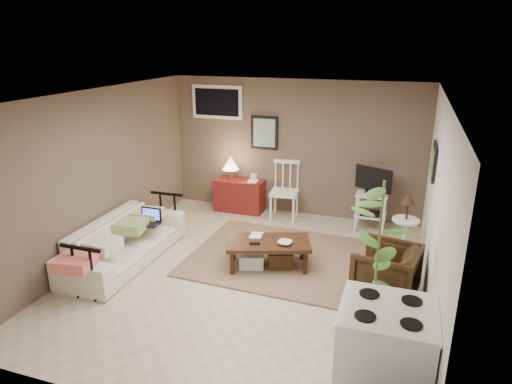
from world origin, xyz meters
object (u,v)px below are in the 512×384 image
(tv_stand, at_px, (372,197))
(stove, at_px, (384,360))
(coffee_table, at_px, (268,252))
(side_table, at_px, (406,218))
(sofa, at_px, (124,234))
(red_console, at_px, (239,192))
(potted_plant, at_px, (377,256))
(armchair, at_px, (386,269))
(spindle_chair, at_px, (284,192))

(tv_stand, height_order, stove, tv_stand)
(coffee_table, distance_m, side_table, 2.02)
(sofa, distance_m, stove, 4.03)
(red_console, distance_m, tv_stand, 2.40)
(tv_stand, height_order, potted_plant, potted_plant)
(coffee_table, relative_size, red_console, 1.23)
(tv_stand, bearing_deg, potted_plant, -84.54)
(coffee_table, height_order, stove, stove)
(coffee_table, bearing_deg, stove, -51.91)
(tv_stand, height_order, armchair, tv_stand)
(stove, bearing_deg, sofa, 155.34)
(side_table, height_order, armchair, side_table)
(side_table, bearing_deg, red_console, 159.88)
(spindle_chair, bearing_deg, stove, -64.10)
(spindle_chair, relative_size, side_table, 1.00)
(spindle_chair, xyz_separation_m, armchair, (1.86, -2.11, -0.11))
(spindle_chair, xyz_separation_m, side_table, (2.04, -0.97, 0.15))
(spindle_chair, bearing_deg, side_table, -25.44)
(red_console, bearing_deg, side_table, -20.12)
(side_table, distance_m, armchair, 1.18)
(armchair, xyz_separation_m, potted_plant, (-0.09, -0.87, 0.58))
(sofa, height_order, side_table, side_table)
(stove, bearing_deg, tv_stand, 96.43)
(armchair, bearing_deg, tv_stand, -158.95)
(stove, bearing_deg, side_table, 87.97)
(red_console, bearing_deg, potted_plant, -49.10)
(potted_plant, bearing_deg, sofa, 169.20)
(spindle_chair, bearing_deg, tv_stand, -0.66)
(side_table, bearing_deg, tv_stand, 120.12)
(spindle_chair, bearing_deg, coffee_table, -81.75)
(potted_plant, distance_m, stove, 1.12)
(armchair, xyz_separation_m, stove, (0.08, -1.88, 0.13))
(red_console, bearing_deg, armchair, -38.75)
(coffee_table, height_order, tv_stand, tv_stand)
(spindle_chair, height_order, potted_plant, potted_plant)
(stove, bearing_deg, potted_plant, 99.22)
(side_table, bearing_deg, spindle_chair, 154.56)
(spindle_chair, xyz_separation_m, tv_stand, (1.49, -0.02, 0.08))
(armchair, distance_m, stove, 1.89)
(spindle_chair, height_order, side_table, spindle_chair)
(coffee_table, bearing_deg, red_console, 120.66)
(spindle_chair, relative_size, armchair, 1.39)
(tv_stand, distance_m, side_table, 1.11)
(coffee_table, distance_m, red_console, 2.29)
(red_console, distance_m, stove, 4.98)
(red_console, xyz_separation_m, potted_plant, (2.67, -3.08, 0.59))
(tv_stand, bearing_deg, spindle_chair, 179.34)
(tv_stand, distance_m, stove, 4.00)
(spindle_chair, distance_m, tv_stand, 1.49)
(side_table, xyz_separation_m, stove, (-0.11, -3.02, -0.13))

